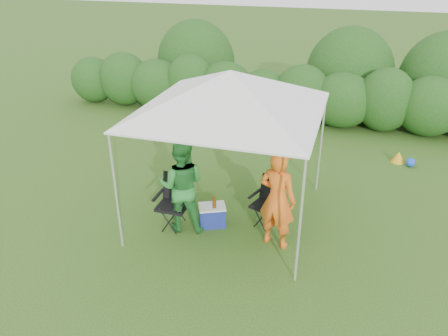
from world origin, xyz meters
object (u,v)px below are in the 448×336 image
(chair_left, at_px, (174,198))
(man, at_px, (277,200))
(canopy, at_px, (230,92))
(woman, at_px, (182,185))
(cooler, at_px, (212,215))
(chair_right, at_px, (269,199))

(chair_left, relative_size, man, 0.55)
(canopy, relative_size, woman, 1.76)
(canopy, relative_size, cooler, 5.26)
(chair_left, height_order, cooler, chair_left)
(man, height_order, cooler, man)
(chair_right, distance_m, cooler, 1.10)
(woman, bearing_deg, cooler, -167.58)
(man, bearing_deg, woman, 14.24)
(canopy, height_order, chair_right, canopy)
(chair_right, height_order, cooler, chair_right)
(chair_right, bearing_deg, woman, -138.00)
(woman, bearing_deg, man, 167.25)
(chair_right, relative_size, woman, 0.51)
(man, distance_m, cooler, 1.43)
(cooler, bearing_deg, man, -35.72)
(chair_left, relative_size, cooler, 1.66)
(canopy, height_order, woman, canopy)
(canopy, distance_m, chair_right, 2.10)
(canopy, relative_size, chair_right, 3.45)
(canopy, xyz_separation_m, chair_left, (-0.88, -0.58, -1.91))
(canopy, bearing_deg, cooler, -116.66)
(canopy, bearing_deg, woman, -137.01)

